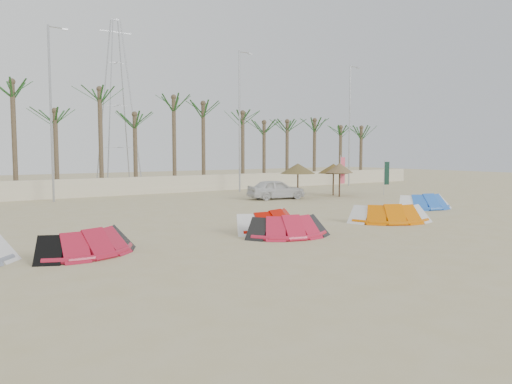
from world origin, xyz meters
TOP-DOWN VIEW (x-y plane):
  - ground at (0.00, 0.00)m, footprint 120.00×120.00m
  - boundary_wall at (0.00, 22.00)m, footprint 60.00×0.30m
  - palm_line at (0.67, 23.50)m, footprint 52.00×4.00m
  - lamp_b at (-5.96, 20.00)m, footprint 1.25×0.14m
  - lamp_c at (8.04, 20.00)m, footprint 1.25×0.14m
  - lamp_d at (20.04, 20.00)m, footprint 1.25×0.14m
  - pylon at (1.00, 28.00)m, footprint 3.00×3.00m
  - kite_red_left at (-8.87, 2.48)m, footprint 3.68×2.42m
  - kite_red_mid at (-1.76, 1.56)m, footprint 3.45×2.16m
  - kite_red_right at (-1.35, 3.33)m, footprint 3.87×2.39m
  - kite_orange at (4.40, 2.03)m, footprint 4.10×2.94m
  - kite_blue at (10.20, 4.48)m, footprint 3.55×2.19m
  - parasol_left at (8.26, 13.04)m, footprint 2.39×2.39m
  - parasol_mid at (11.49, 12.37)m, footprint 1.92×1.92m
  - parasol_right at (11.89, 13.44)m, footprint 2.24×2.24m
  - flag_pink at (12.26, 12.92)m, footprint 0.45×0.04m
  - flag_green at (15.22, 11.44)m, footprint 0.45×0.11m
  - car at (6.73, 13.46)m, footprint 4.08×2.24m

SIDE VIEW (x-z plane):
  - ground at x=0.00m, z-range 0.00..0.00m
  - pylon at x=1.00m, z-range -7.00..7.00m
  - kite_red_mid at x=-1.76m, z-range -0.03..0.87m
  - kite_blue at x=10.20m, z-range -0.03..0.87m
  - kite_red_left at x=-8.87m, z-range -0.03..0.87m
  - kite_red_right at x=-1.35m, z-range -0.03..0.87m
  - kite_orange at x=4.40m, z-range -0.03..0.87m
  - boundary_wall at x=0.00m, z-range 0.00..1.30m
  - car at x=6.73m, z-range 0.00..1.32m
  - flag_green at x=15.22m, z-range 0.24..2.81m
  - flag_pink at x=12.26m, z-range 0.27..3.20m
  - parasol_right at x=11.89m, z-range 0.79..3.08m
  - parasol_mid at x=11.49m, z-range 0.83..3.21m
  - parasol_left at x=8.26m, z-range 0.84..3.22m
  - lamp_b at x=-5.96m, z-range 0.27..11.27m
  - lamp_c at x=8.04m, z-range 0.27..11.27m
  - lamp_d at x=20.04m, z-range 0.27..11.27m
  - palm_line at x=0.67m, z-range 2.59..10.29m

